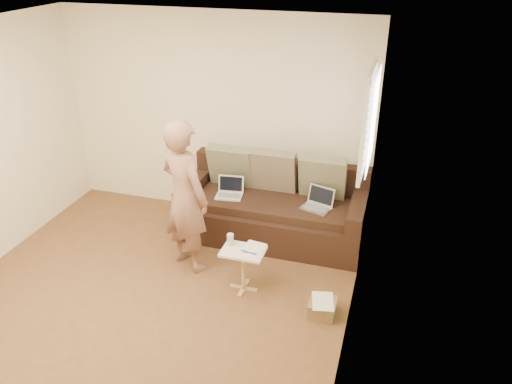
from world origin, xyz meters
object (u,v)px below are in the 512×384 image
sofa (273,206)px  drinking_glass (230,239)px  side_table (243,270)px  laptop_white (229,197)px  laptop_silver (316,209)px  striped_box (322,308)px  person (185,196)px

sofa → drinking_glass: size_ratio=18.33×
sofa → side_table: bearing=-90.9°
laptop_white → side_table: (0.51, -1.00, -0.28)m
laptop_silver → side_table: size_ratio=0.67×
laptop_silver → side_table: laptop_silver is taller
laptop_white → drinking_glass: laptop_white is taller
sofa → laptop_white: size_ratio=7.04×
sofa → laptop_white: 0.54m
sofa → striped_box: bearing=-56.2°
sofa → person: size_ratio=1.27×
laptop_silver → laptop_white: laptop_white is taller
person → drinking_glass: person is taller
laptop_white → side_table: size_ratio=0.65×
laptop_silver → drinking_glass: size_ratio=2.72×
sofa → drinking_glass: sofa is taller
sofa → person: person is taller
person → striped_box: person is taller
drinking_glass → striped_box: size_ratio=0.46×
sofa → laptop_silver: sofa is taller
side_table → laptop_silver: bearing=61.0°
laptop_white → person: bearing=-113.8°
striped_box → laptop_white: bearing=139.7°
side_table → striped_box: bearing=-10.6°
person → side_table: person is taller
laptop_silver → drinking_glass: 1.18m
sofa → striped_box: 1.57m
sofa → striped_box: size_ratio=8.34×
striped_box → person: bearing=165.3°
person → side_table: size_ratio=3.57×
sofa → laptop_silver: size_ratio=6.73×
person → side_table: 0.99m
side_table → laptop_white: bearing=116.8°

